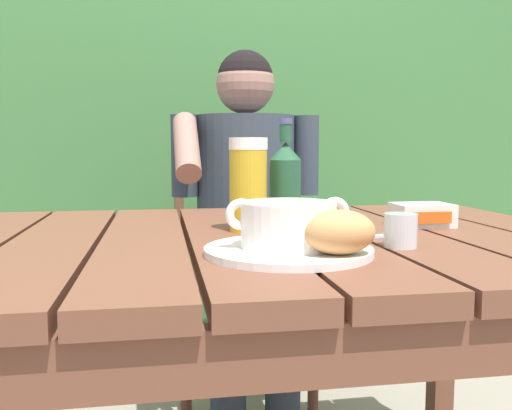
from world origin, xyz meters
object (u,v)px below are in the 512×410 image
Objects in this scene: serving_plate at (288,251)px; butter_tub at (422,215)px; chair_near_diner at (239,265)px; beer_glass at (248,184)px; water_glass_small at (401,230)px; bread_roll at (340,232)px; beer_bottle at (285,182)px; person_eating at (247,205)px; soup_bowl at (288,223)px; table_knife at (345,239)px.

butter_tub reaches higher than serving_plate.
beer_glass is (-0.10, -0.86, 0.36)m from chair_near_diner.
serving_plate is (-0.08, -1.12, 0.27)m from chair_near_diner.
butter_tub is at bearing 56.47° from water_glass_small.
serving_plate is at bearing -172.11° from water_glass_small.
butter_tub is (0.29, 0.33, -0.02)m from bread_roll.
person_eating is at bearing 88.96° from beer_bottle.
person_eating is 20.69× the size of water_glass_small.
chair_near_diner is 0.95m from butter_tub.
soup_bowl is 3.47× the size of water_glass_small.
beer_bottle is (0.06, 0.30, 0.09)m from serving_plate.
soup_bowl is 1.77× the size of bread_roll.
person_eating is at bearing 85.41° from serving_plate.
butter_tub is at bearing -8.47° from beer_bottle.
beer_glass is at bearing -179.27° from butter_tub.
table_knife is (0.15, -0.15, -0.09)m from beer_glass.
water_glass_small is 0.49× the size of butter_tub.
soup_bowl is (-0.08, -1.12, 0.31)m from chair_near_diner.
bread_roll is 0.73× the size of table_knife.
chair_near_diner is 16.40× the size of water_glass_small.
beer_bottle is (0.00, 0.37, 0.05)m from bread_roll.
soup_bowl reaches higher than butter_tub.
beer_bottle reaches higher than water_glass_small.
water_glass_small is (0.23, -0.22, -0.07)m from beer_glass.
table_knife is (0.05, -1.02, 0.26)m from chair_near_diner.
serving_plate is at bearing -144.14° from butter_tub.
table_knife is at bearing -71.76° from beer_bottle.
chair_near_diner is 0.79× the size of person_eating.
chair_near_diner is 3.53× the size of serving_plate.
water_glass_small is at bearing 7.89° from soup_bowl.
soup_bowl is at bearing -84.28° from beer_glass.
chair_near_diner reaches higher than bread_roll.
butter_tub is at bearing 34.78° from table_knife.
serving_plate is at bearing -101.72° from beer_bottle.
chair_near_diner is at bearing 86.08° from serving_plate.
chair_near_diner is at bearing 89.01° from beer_bottle.
soup_bowl is at bearing -172.11° from water_glass_small.
person_eating is 4.45× the size of serving_plate.
person_eating is (-0.00, -0.20, 0.24)m from chair_near_diner.
serving_plate is 1.18× the size of beer_bottle.
table_knife is (0.13, 0.10, -0.05)m from soup_bowl.
chair_near_diner is 4.72× the size of soup_bowl.
bread_roll is at bearing -90.71° from chair_near_diner.
water_glass_small is at bearing -43.38° from table_knife.
beer_bottle is at bearing 108.24° from table_knife.
person_eating is 0.99m from bread_roll.
bread_roll is at bearing -111.29° from table_knife.
butter_tub is at bearing 0.73° from beer_glass.
soup_bowl is at bearing 0.00° from serving_plate.
serving_plate is 2.38× the size of bread_roll.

